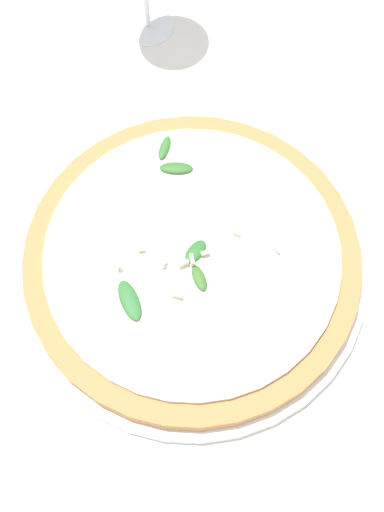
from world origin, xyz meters
name	(u,v)px	position (x,y,z in m)	size (l,w,h in m)	color
ground_plane	(202,264)	(0.00, 0.00, 0.00)	(6.00, 6.00, 0.00)	silver
pizza_arugula_main	(192,261)	(0.00, -0.01, 0.02)	(0.37, 0.37, 0.05)	white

